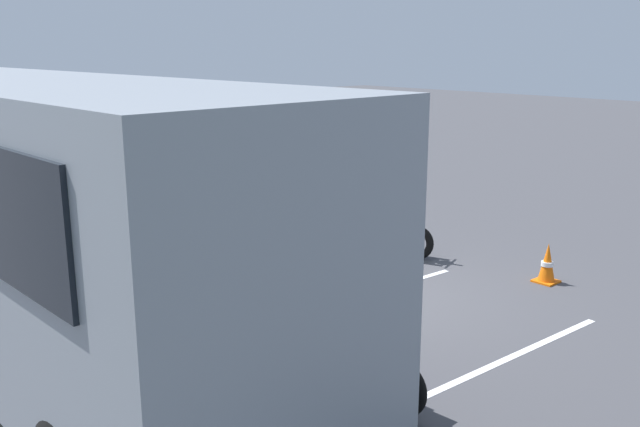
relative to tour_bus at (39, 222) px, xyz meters
The scene contains 12 objects.
ground_plane 4.46m from the tour_bus, 102.09° to the right, with size 80.00×80.00×0.00m, color #424247.
tour_bus is the anchor object (origin of this frame).
spectator_far_left 2.93m from the tour_bus, 110.08° to the right, with size 0.57×0.33×1.72m.
spectator_left 3.00m from the tour_bus, 89.81° to the right, with size 0.57×0.39×1.67m.
spectator_centre 3.05m from the tour_bus, 73.65° to the right, with size 0.58×0.37×1.82m.
parked_motorcycle_silver 3.78m from the tour_bus, 145.53° to the right, with size 2.05×0.58×0.99m.
parked_motorcycle_dark 2.83m from the tour_bus, 52.67° to the right, with size 2.05×0.58×0.99m.
stunt_motorcycle 6.02m from the tour_bus, 87.00° to the right, with size 1.97×0.90×1.23m.
traffic_cone 7.34m from the tour_bus, 110.04° to the right, with size 0.34×0.34×0.63m.
bay_line_a 5.72m from the tour_bus, 131.81° to the right, with size 0.24×3.55×0.01m.
bay_line_b 4.52m from the tour_bus, 104.01° to the right, with size 0.25×3.95×0.01m.
bay_line_c 4.69m from the tour_bus, 68.44° to the right, with size 0.28×4.71×0.01m.
Camera 1 is at (-6.95, 6.63, 3.59)m, focal length 38.59 mm.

